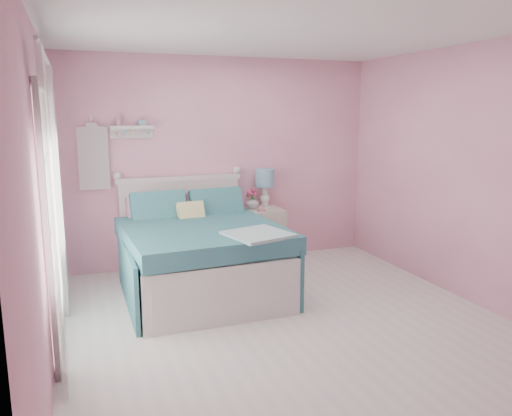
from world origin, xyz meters
TOP-DOWN VIEW (x-y plane):
  - floor at (0.00, 0.00)m, footprint 4.50×4.50m
  - room_shell at (0.00, 0.00)m, footprint 4.50×4.50m
  - bed at (-0.55, 1.25)m, footprint 1.65×2.02m
  - nightstand at (0.47, 1.99)m, footprint 0.49×0.48m
  - table_lamp at (0.54, 2.10)m, footprint 0.25×0.25m
  - vase at (0.35, 2.05)m, footprint 0.21×0.21m
  - teacup at (0.40, 1.85)m, footprint 0.11×0.11m
  - roses at (0.34, 2.04)m, footprint 0.14×0.11m
  - wall_shelf at (-1.11, 2.19)m, footprint 0.50×0.15m
  - hanging_dress at (-1.55, 2.18)m, footprint 0.34×0.03m
  - french_door at (-1.97, 0.40)m, footprint 0.04×1.32m
  - curtain_near at (-1.92, -0.34)m, footprint 0.04×0.40m
  - curtain_far at (-1.92, 1.14)m, footprint 0.04×0.40m

SIDE VIEW (x-z plane):
  - floor at x=0.00m, z-range 0.00..0.00m
  - nightstand at x=0.47m, z-range 0.00..0.71m
  - bed at x=-0.55m, z-range -0.18..0.97m
  - teacup at x=0.40m, z-range 0.71..0.77m
  - vase at x=0.35m, z-range 0.71..0.87m
  - roses at x=0.34m, z-range 0.85..0.97m
  - table_lamp at x=0.54m, z-range 0.80..1.30m
  - french_door at x=-1.97m, z-range -0.01..2.15m
  - curtain_near at x=-1.92m, z-range 0.02..2.34m
  - curtain_far at x=-1.92m, z-range 0.02..2.34m
  - hanging_dress at x=-1.55m, z-range 1.04..1.76m
  - room_shell at x=0.00m, z-range -0.67..3.83m
  - wall_shelf at x=-1.11m, z-range 1.61..1.86m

